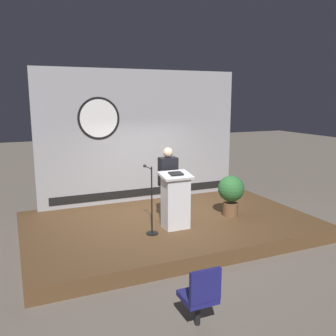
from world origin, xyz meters
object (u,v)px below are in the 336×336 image
object	(u,v)px
speaker_person	(168,184)
microphone_stand	(151,210)
potted_plant	(231,192)
audience_chair_left	(201,294)
podium	(176,201)

from	to	relation	value
speaker_person	microphone_stand	distance (m)	0.93
speaker_person	potted_plant	xyz separation A→B (m)	(1.51, -0.24, -0.28)
microphone_stand	audience_chair_left	xyz separation A→B (m)	(-0.36, -2.81, -0.30)
podium	audience_chair_left	bearing A→B (deg)	-108.30
podium	potted_plant	size ratio (longest dim) A/B	1.27
podium	speaker_person	xyz separation A→B (m)	(0.04, 0.48, 0.26)
podium	speaker_person	distance (m)	0.54
podium	audience_chair_left	world-z (taller)	podium
potted_plant	microphone_stand	bearing A→B (deg)	-171.11
audience_chair_left	podium	bearing A→B (deg)	71.70
potted_plant	audience_chair_left	distance (m)	4.03
potted_plant	audience_chair_left	size ratio (longest dim) A/B	1.08
audience_chair_left	speaker_person	bearing A→B (deg)	73.61
speaker_person	audience_chair_left	size ratio (longest dim) A/B	1.88
potted_plant	speaker_person	bearing A→B (deg)	170.95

